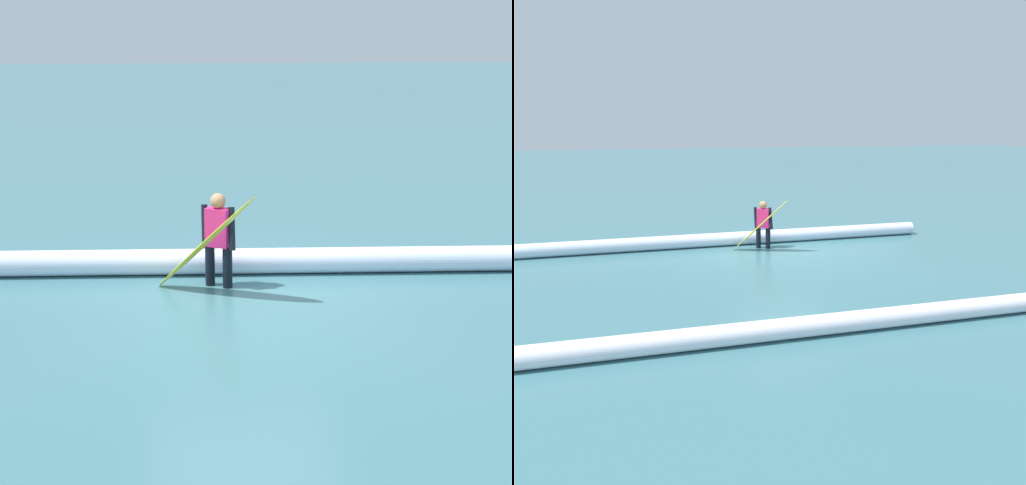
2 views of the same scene
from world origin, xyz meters
TOP-DOWN VIEW (x-y plane):
  - ground_plane at (0.00, 0.00)m, footprint 151.77×151.77m
  - surfer at (0.28, -0.91)m, footprint 0.46×0.43m
  - surfboard at (0.48, -0.56)m, footprint 1.51×1.14m
  - wave_crest_foreground at (2.61, -1.64)m, footprint 15.01×1.27m

SIDE VIEW (x-z plane):
  - ground_plane at x=0.00m, z-range 0.00..0.00m
  - wave_crest_foreground at x=2.61m, z-range 0.00..0.39m
  - surfboard at x=0.48m, z-range -0.01..1.50m
  - surfer at x=0.28m, z-range 0.08..1.44m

